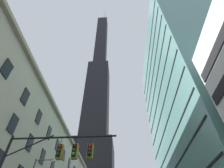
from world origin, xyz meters
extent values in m
cube|color=#9E937A|center=(-10.75, 28.98, 21.50)|extent=(0.70, 69.96, 0.60)
cube|color=black|center=(-10.95, 8.00, 12.40)|extent=(0.14, 1.40, 2.20)
cube|color=black|center=(-10.95, 13.00, 12.40)|extent=(0.14, 1.40, 2.20)
cube|color=black|center=(-10.95, 18.00, 12.40)|extent=(0.14, 1.40, 2.20)
cube|color=black|center=(-10.95, 23.00, 12.40)|extent=(0.14, 1.40, 2.20)
cube|color=black|center=(-10.95, 3.00, 16.60)|extent=(0.14, 1.40, 2.20)
cube|color=black|center=(-10.95, 8.00, 16.60)|extent=(0.14, 1.40, 2.20)
cube|color=black|center=(-10.95, 13.00, 16.60)|extent=(0.14, 1.40, 2.20)
cube|color=black|center=(-10.95, 18.00, 16.60)|extent=(0.14, 1.40, 2.20)
cube|color=black|center=(-10.95, 23.00, 16.60)|extent=(0.14, 1.40, 2.20)
cube|color=black|center=(-10.95, 28.00, 16.60)|extent=(0.14, 1.40, 2.20)
cube|color=black|center=(-10.95, 33.00, 16.60)|extent=(0.14, 1.40, 2.20)
cube|color=black|center=(-14.81, 87.08, 79.61)|extent=(16.09, 16.09, 67.04)
cube|color=black|center=(-14.81, 87.08, 155.04)|extent=(10.34, 10.34, 83.80)
cylinder|color=silver|center=(-16.88, 87.08, 210.78)|extent=(1.20, 1.20, 27.67)
cylinder|color=silver|center=(-12.75, 87.08, 210.78)|extent=(1.20, 1.20, 27.67)
cube|color=slate|center=(18.59, 23.95, 25.37)|extent=(15.18, 35.01, 50.74)
cube|color=black|center=(10.96, 23.95, 16.00)|extent=(0.12, 34.01, 0.24)
cube|color=black|center=(10.96, 23.95, 20.00)|extent=(0.12, 34.01, 0.24)
cube|color=black|center=(10.96, 23.95, 24.00)|extent=(0.12, 34.01, 0.24)
cube|color=black|center=(10.96, 23.95, 28.00)|extent=(0.12, 34.01, 0.24)
cube|color=black|center=(10.96, 23.95, 32.00)|extent=(0.12, 34.01, 0.24)
cube|color=black|center=(10.96, 23.95, 36.00)|extent=(0.12, 34.01, 0.24)
cube|color=black|center=(10.96, 23.95, 40.00)|extent=(0.12, 34.01, 0.24)
cube|color=black|center=(10.96, 23.95, 44.00)|extent=(0.12, 34.01, 0.24)
cylinder|color=black|center=(-2.58, 2.72, 7.78)|extent=(8.07, 0.14, 0.14)
cylinder|color=black|center=(-5.00, 2.72, 7.18)|extent=(3.31, 0.10, 1.67)
cylinder|color=black|center=(-2.68, 2.72, 7.48)|extent=(0.04, 0.04, 0.60)
cube|color=black|center=(-2.68, 2.72, 6.73)|extent=(0.30, 0.30, 0.90)
cube|color=olive|center=(-2.68, 2.89, 6.73)|extent=(0.40, 0.40, 1.04)
sphere|color=red|center=(-2.68, 2.56, 7.01)|extent=(0.20, 0.20, 0.20)
sphere|color=#4B3A08|center=(-2.68, 2.56, 6.73)|extent=(0.20, 0.20, 0.20)
sphere|color=#083D10|center=(-2.68, 2.56, 6.45)|extent=(0.20, 0.20, 0.20)
cylinder|color=black|center=(-1.57, 2.72, 7.48)|extent=(0.04, 0.04, 0.60)
cube|color=black|center=(-1.57, 2.72, 6.73)|extent=(0.30, 0.30, 0.90)
cube|color=olive|center=(-1.57, 2.89, 6.73)|extent=(0.40, 0.40, 1.04)
sphere|color=#450808|center=(-1.57, 2.56, 7.01)|extent=(0.20, 0.20, 0.20)
sphere|color=#4B3A08|center=(-1.57, 2.56, 6.73)|extent=(0.20, 0.20, 0.20)
sphere|color=green|center=(-1.57, 2.56, 6.45)|extent=(0.20, 0.20, 0.20)
cylinder|color=black|center=(-0.46, 2.72, 7.48)|extent=(0.04, 0.04, 0.60)
cube|color=black|center=(-0.46, 2.72, 6.73)|extent=(0.30, 0.30, 0.90)
cube|color=olive|center=(-0.46, 2.89, 6.73)|extent=(0.40, 0.40, 1.04)
sphere|color=red|center=(-0.46, 2.56, 7.01)|extent=(0.20, 0.20, 0.20)
sphere|color=#4B3A08|center=(-0.46, 2.56, 6.73)|extent=(0.20, 0.20, 0.20)
sphere|color=#083D10|center=(-0.46, 2.56, 6.45)|extent=(0.20, 0.20, 0.20)
cylinder|color=#47474C|center=(-6.76, 9.87, 8.81)|extent=(2.07, 0.10, 0.10)
ellipsoid|color=#EFE5C6|center=(-5.72, 9.87, 8.71)|extent=(0.56, 0.32, 0.24)
camera|label=1|loc=(1.87, -9.40, 1.54)|focal=27.96mm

